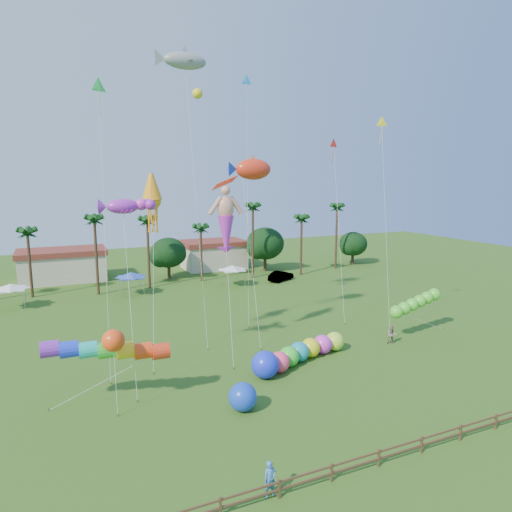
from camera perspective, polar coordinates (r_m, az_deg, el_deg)
name	(u,v)px	position (r m, az deg, el deg)	size (l,w,h in m)	color
ground	(319,414)	(31.90, 7.84, -19.02)	(160.00, 160.00, 0.00)	#285116
tree_line	(186,251)	(70.96, -8.70, 0.63)	(69.46, 8.91, 11.00)	#3A2819
buildings_row	(136,262)	(75.72, -14.75, -0.76)	(35.00, 7.00, 4.00)	beige
tent_row	(132,275)	(61.88, -15.29, -2.37)	(31.00, 4.00, 0.60)	white
fence	(379,456)	(27.44, 15.10, -22.98)	(36.12, 0.12, 1.00)	brown
car_b	(281,276)	(69.01, 3.14, -2.49)	(1.62, 4.64, 1.53)	#4C4C54
spectator_a	(270,479)	(24.60, 1.77, -26.07)	(0.66, 0.43, 1.80)	#3771C1
spectator_b	(392,335)	(44.92, 16.61, -9.42)	(0.87, 0.68, 1.79)	gray
caterpillar_inflatable	(297,354)	(38.86, 5.10, -12.07)	(10.41, 4.87, 2.15)	#FF4370
blue_ball	(243,397)	(31.68, -1.68, -17.19)	(1.92, 1.92, 1.92)	blue
rainbow_tube	(130,356)	(32.37, -15.43, -11.93)	(9.38, 2.88, 4.11)	red
green_worm	(396,312)	(45.82, 17.13, -6.70)	(10.02, 1.61, 3.45)	#4ECD2D
orange_ball_kite	(113,341)	(31.16, -17.41, -10.07)	(1.92, 1.92, 5.72)	#F54714
merman_kite	(226,224)	(40.14, -3.78, 3.99)	(2.57, 5.78, 14.15)	tan
fish_kite	(253,169)	(44.22, -0.34, 10.79)	(5.63, 6.60, 17.26)	red
shark_kite	(185,61)	(47.29, -8.86, 22.95)	(5.58, 7.89, 27.23)	gray
squid_kite	(152,201)	(39.63, -12.86, 6.75)	(2.39, 5.54, 15.83)	orange
lobster_kite	(123,206)	(35.36, -16.31, 5.97)	(4.59, 6.57, 14.03)	purple
delta_kite_red	(334,147)	(51.25, 9.70, 13.27)	(1.38, 4.39, 19.55)	red
delta_kite_yellow	(382,127)	(45.89, 15.46, 15.32)	(1.23, 3.42, 21.04)	yellow
delta_kite_green	(99,90)	(37.85, -19.05, 18.97)	(1.39, 3.72, 22.71)	#37ED57
delta_kite_blue	(246,85)	(51.57, -1.20, 20.58)	(2.67, 5.20, 26.14)	#1984E4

